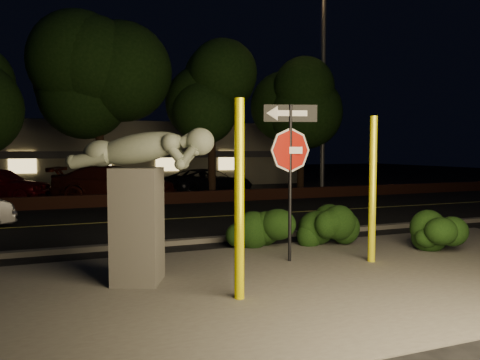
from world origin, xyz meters
The scene contains 21 objects.
ground centered at (0.00, 10.00, 0.00)m, with size 90.00×90.00×0.00m, color black.
patio centered at (0.00, -1.00, 0.01)m, with size 14.00×6.00×0.02m, color #4C4944.
road centered at (0.00, 7.00, 0.01)m, with size 80.00×8.00×0.01m, color black.
lane_marking centered at (0.00, 7.00, 0.02)m, with size 80.00×0.12×0.01m, color #BEBA4C.
curb centered at (0.00, 2.90, 0.06)m, with size 80.00×0.25×0.12m, color #4C4944.
brick_wall centered at (0.00, 11.30, 0.25)m, with size 40.00×0.35×0.50m, color #4E2519.
parking_lot centered at (0.00, 17.00, 0.01)m, with size 40.00×12.00×0.01m, color black.
building centered at (0.00, 24.99, 2.00)m, with size 22.00×10.20×4.00m.
tree_far_b centered at (-2.50, 13.20, 6.05)m, with size 5.20×5.20×8.41m.
tree_far_c centered at (2.50, 12.80, 5.66)m, with size 4.80×4.80×7.84m.
tree_far_d centered at (7.50, 13.30, 5.42)m, with size 4.40×4.40×7.42m.
yellow_pole_left centered at (-1.75, -1.51, 1.53)m, with size 0.15×0.15×3.07m, color #EAE200.
yellow_pole_right centered at (1.62, -0.30, 1.49)m, with size 0.15×0.15×2.97m, color yellow.
signpost centered at (0.09, 0.35, 2.27)m, with size 1.04×0.35×3.20m.
sculpture centered at (-3.00, -0.06, 1.64)m, with size 2.42×1.55×2.66m.
hedge_center centered at (0.10, 1.91, 0.49)m, with size 1.86×0.87×0.97m, color black.
hedge_right centered at (1.63, 1.47, 0.57)m, with size 1.74×0.93×1.14m, color black.
hedge_far_right centered at (3.47, -0.05, 0.47)m, with size 1.35×0.85×0.94m, color black.
streetlight centered at (7.96, 12.25, 6.37)m, with size 1.57×0.67×10.70m.
parked_car_darkred centered at (-1.87, 13.27, 0.79)m, with size 2.22×5.45×1.58m, color #45150D.
parked_car_dark centered at (2.69, 13.99, 0.67)m, with size 2.24×4.85×1.35m, color black.
Camera 1 is at (-4.33, -8.05, 2.30)m, focal length 35.00 mm.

